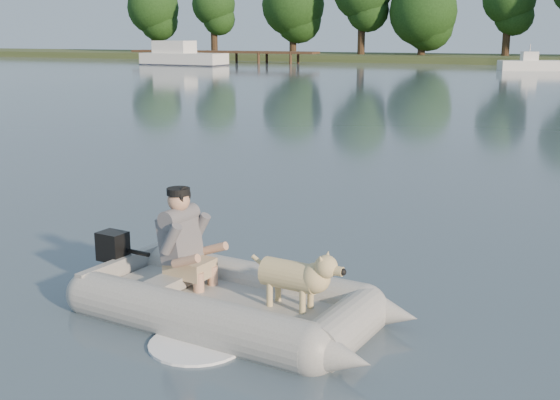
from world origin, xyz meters
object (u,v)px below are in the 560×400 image
at_px(dog, 290,280).
at_px(man, 181,235).
at_px(dinghy, 233,264).
at_px(dock, 222,57).
at_px(cabin_cruiser, 183,53).
at_px(motorboat, 532,58).

bearing_deg(dog, man, -180.00).
xyz_separation_m(dinghy, dog, (0.59, -0.04, -0.06)).
height_order(dock, man, man).
height_order(dinghy, dog, dinghy).
relative_size(dinghy, cabin_cruiser, 0.56).
bearing_deg(man, dog, 0.00).
relative_size(man, dog, 1.16).
bearing_deg(cabin_cruiser, dock, 90.21).
bearing_deg(motorboat, dog, -108.74).
bearing_deg(dinghy, motorboat, 98.24).
bearing_deg(dinghy, dock, 125.32).
relative_size(dog, cabin_cruiser, 0.11).
bearing_deg(dog, dock, 125.82).
bearing_deg(motorboat, dock, 152.22).
bearing_deg(man, dock, 124.84).
height_order(dinghy, motorboat, motorboat).
distance_m(dinghy, motorboat, 48.14).
relative_size(dog, motorboat, 0.19).
distance_m(dinghy, cabin_cruiser, 53.35).
bearing_deg(dock, cabin_cruiser, -94.32).
relative_size(dinghy, motorboat, 0.93).
relative_size(dinghy, dog, 5.03).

